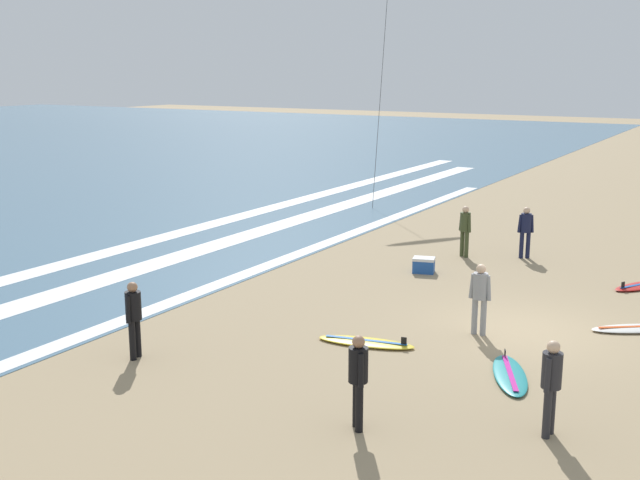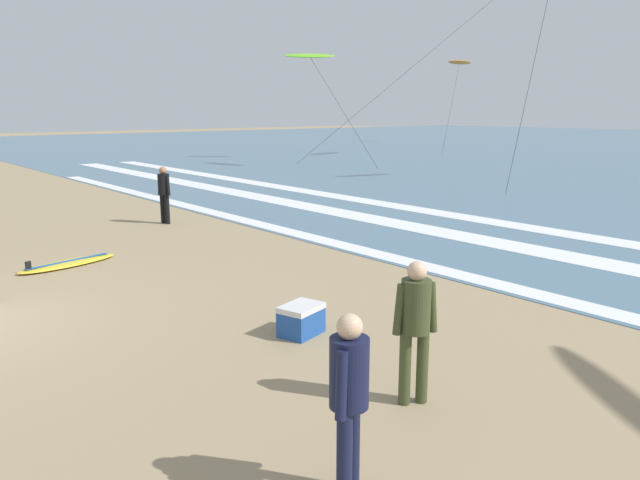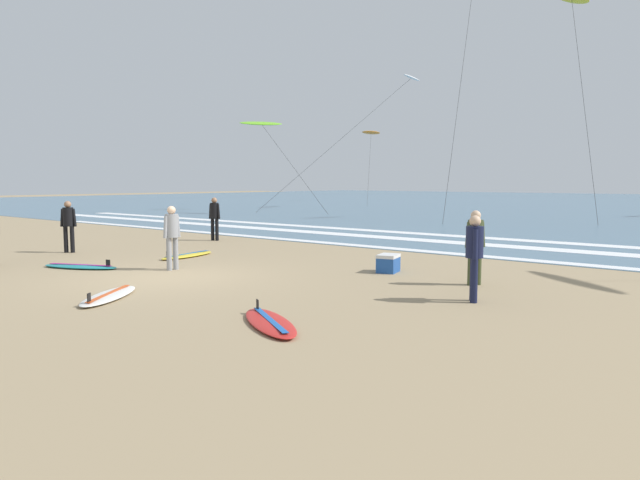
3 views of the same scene
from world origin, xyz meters
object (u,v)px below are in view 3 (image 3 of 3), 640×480
Objects in this scene: surfer_left_near at (172,232)px; cooler_box at (388,263)px; surfboard_foreground_flat at (187,255)px; kite_white_high_left at (411,78)px; surfboard_left_pile at (109,296)px; kite_orange_far_left at (371,133)px; kite_lime_high_right at (261,124)px; surfer_right_near at (474,250)px; surfboard_near_water at (270,322)px; surfer_background_far at (68,222)px; surfboard_right_spare at (80,266)px; surfer_mid_group at (214,215)px; surfer_left_far at (475,241)px.

surfer_left_near is 2.25× the size of cooler_box.
surfboard_foreground_flat is at bearing 134.39° from surfer_left_near.
cooler_box is at bearing -59.33° from kite_white_high_left.
surfboard_left_pile is 56.03m from kite_orange_far_left.
kite_white_high_left is at bearing 57.48° from kite_lime_high_right.
surfer_right_near is 4.14m from surfboard_near_water.
kite_white_high_left is at bearing 113.18° from surfboard_left_pile.
surfer_background_far is 27.33m from kite_lime_high_right.
surfboard_left_pile is (-3.87, -0.43, 0.00)m from surfboard_near_water.
surfer_background_far is at bearing 156.36° from surfboard_right_spare.
surfboard_near_water and surfboard_left_pile have the same top height.
surfer_background_far is at bearing -175.64° from surfer_right_near.
surfer_mid_group is 0.78× the size of surfboard_left_pile.
kite_orange_far_left is at bearing 104.54° from kite_lime_high_right.
kite_white_high_left is at bearing 110.33° from surfboard_foreground_flat.
surfer_right_near is at bearing 8.63° from surfer_left_near.
cooler_box is (6.16, 1.29, 0.18)m from surfboard_foreground_flat.
surfer_mid_group is at bearing -72.91° from kite_white_high_left.
surfer_mid_group reaches higher than surfboard_foreground_flat.
surfer_background_far reaches higher than surfboard_left_pile.
surfboard_right_spare is at bearing -63.06° from kite_orange_far_left.
surfer_right_near is at bearing 66.50° from surfboard_near_water.
surfboard_near_water is 0.14× the size of kite_white_high_left.
surfboard_foreground_flat is (3.63, 1.70, -0.91)m from surfer_background_far.
kite_white_high_left reaches higher than surfer_left_far.
surfer_left_near is at bearing -60.38° from kite_orange_far_left.
surfer_mid_group and surfer_background_far have the same top height.
kite_orange_far_left is at bearing 119.94° from surfboard_left_pile.
kite_white_high_left reaches higher than surfer_left_near.
surfboard_left_pile is (-4.70, -5.80, -0.91)m from surfer_left_far.
surfboard_foreground_flat and surfboard_left_pile have the same top height.
surfboard_left_pile is at bearing -49.58° from kite_lime_high_right.
surfer_mid_group and surfer_left_near have the same top height.
kite_lime_high_right is (-14.96, 17.23, 5.43)m from surfer_mid_group.
kite_white_high_left is 12.73m from kite_lime_high_right.
surfer_right_near is 2.25× the size of cooler_box.
surfer_mid_group is 1.00× the size of surfer_background_far.
kite_lime_high_right reaches higher than surfer_left_near.
cooler_box is (9.25, -2.37, -0.74)m from surfer_mid_group.
surfer_background_far is 2.25× the size of cooler_box.
surfboard_near_water is 0.17× the size of kite_orange_far_left.
surfer_right_near is at bearing 14.50° from surfboard_right_spare.
surfer_background_far reaches higher than surfboard_foreground_flat.
surfboard_right_spare is 52.65m from kite_orange_far_left.
surfer_right_near reaches higher than surfboard_foreground_flat.
cooler_box is at bearing -38.99° from kite_lime_high_right.
kite_white_high_left is at bearing -44.67° from kite_orange_far_left.
surfer_left_far is at bearing -36.82° from kite_lime_high_right.
cooler_box is at bearing 147.93° from surfer_right_near.
surfboard_left_pile is (-5.48, -4.13, -0.91)m from surfer_right_near.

